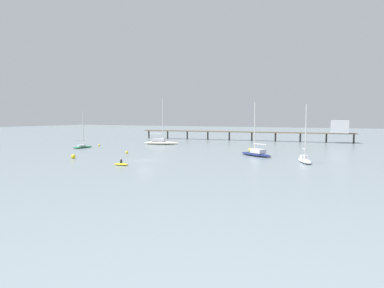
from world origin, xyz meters
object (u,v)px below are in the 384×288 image
object	(u,v)px
sailboat_cream	(161,142)
mooring_buoy_far	(127,152)
dinghy_yellow	(121,164)
pier	(298,129)
sailboat_navy	(256,153)
mooring_buoy_inner	(250,150)
mooring_buoy_near	(99,145)
mooring_buoy_mid	(73,156)
sailboat_white	(305,159)
sailboat_green	(83,146)

from	to	relation	value
sailboat_cream	mooring_buoy_far	xyz separation A→B (m)	(5.78, -24.14, -0.50)
sailboat_cream	dinghy_yellow	size ratio (longest dim) A/B	4.89
pier	sailboat_navy	size ratio (longest dim) A/B	6.52
dinghy_yellow	mooring_buoy_inner	bearing A→B (deg)	67.09
pier	mooring_buoy_near	distance (m)	59.24
mooring_buoy_mid	sailboat_white	bearing A→B (deg)	17.28
dinghy_yellow	sailboat_green	bearing A→B (deg)	142.19
sailboat_white	pier	bearing A→B (deg)	99.81
sailboat_cream	mooring_buoy_mid	size ratio (longest dim) A/B	15.87
pier	sailboat_white	size ratio (longest dim) A/B	7.01
pier	mooring_buoy_far	size ratio (longest dim) A/B	121.79
sailboat_white	sailboat_green	distance (m)	54.17
sailboat_cream	sailboat_green	bearing A→B (deg)	-124.16
mooring_buoy_inner	pier	bearing A→B (deg)	81.92
sailboat_cream	dinghy_yellow	bearing A→B (deg)	-68.54
sailboat_green	dinghy_yellow	size ratio (longest dim) A/B	3.45
dinghy_yellow	mooring_buoy_near	size ratio (longest dim) A/B	4.97
sailboat_navy	mooring_buoy_mid	bearing A→B (deg)	-147.61
sailboat_green	mooring_buoy_inner	bearing A→B (deg)	12.72
mooring_buoy_near	mooring_buoy_inner	bearing A→B (deg)	4.20
pier	dinghy_yellow	size ratio (longest dim) A/B	26.50
sailboat_white	dinghy_yellow	distance (m)	30.88
mooring_buoy_far	mooring_buoy_near	bearing A→B (deg)	144.80
sailboat_navy	sailboat_white	bearing A→B (deg)	-32.66
dinghy_yellow	mooring_buoy_near	bearing A→B (deg)	134.83
sailboat_navy	dinghy_yellow	bearing A→B (deg)	-126.06
mooring_buoy_inner	mooring_buoy_near	bearing A→B (deg)	-175.80
sailboat_green	mooring_buoy_inner	xyz separation A→B (m)	(40.30, 9.10, -0.21)
sailboat_cream	mooring_buoy_inner	size ratio (longest dim) A/B	16.48
mooring_buoy_mid	sailboat_navy	bearing A→B (deg)	32.39
mooring_buoy_mid	mooring_buoy_inner	size ratio (longest dim) A/B	1.04
pier	mooring_buoy_mid	bearing A→B (deg)	-116.76
pier	sailboat_cream	world-z (taller)	sailboat_cream
pier	sailboat_navy	world-z (taller)	sailboat_navy
sailboat_green	dinghy_yellow	distance (m)	34.75
pier	sailboat_green	xyz separation A→B (m)	(-45.30, -44.34, -3.36)
mooring_buoy_far	mooring_buoy_inner	bearing A→B (deg)	34.53
sailboat_green	sailboat_white	bearing A→B (deg)	-5.70
sailboat_cream	mooring_buoy_mid	distance (m)	35.65
sailboat_green	dinghy_yellow	world-z (taller)	sailboat_green
sailboat_navy	dinghy_yellow	world-z (taller)	sailboat_navy
sailboat_white	mooring_buoy_near	size ratio (longest dim) A/B	18.76
pier	mooring_buoy_mid	world-z (taller)	pier
sailboat_green	sailboat_cream	world-z (taller)	sailboat_cream
mooring_buoy_near	mooring_buoy_mid	bearing A→B (deg)	-60.05
sailboat_navy	mooring_buoy_far	world-z (taller)	sailboat_navy
sailboat_cream	sailboat_white	bearing A→B (deg)	-29.00
pier	mooring_buoy_near	xyz separation A→B (m)	(-45.14, -38.19, -3.70)
mooring_buoy_near	mooring_buoy_inner	distance (m)	40.24
sailboat_green	mooring_buoy_inner	distance (m)	41.31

